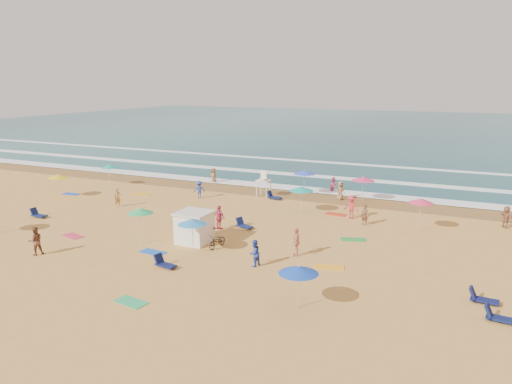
% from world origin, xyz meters
% --- Properties ---
extents(ground, '(220.00, 220.00, 0.00)m').
position_xyz_m(ground, '(0.00, 0.00, 0.00)').
color(ground, gold).
rests_on(ground, ground).
extents(ocean, '(220.00, 140.00, 0.18)m').
position_xyz_m(ocean, '(0.00, 84.00, 0.00)').
color(ocean, '#0C4756').
rests_on(ocean, ground).
extents(wet_sand, '(220.00, 220.00, 0.00)m').
position_xyz_m(wet_sand, '(0.00, 12.50, 0.01)').
color(wet_sand, olive).
rests_on(wet_sand, ground).
extents(surf_foam, '(200.00, 18.70, 0.05)m').
position_xyz_m(surf_foam, '(0.00, 21.32, 0.10)').
color(surf_foam, white).
rests_on(surf_foam, ground).
extents(cabana, '(2.00, 2.00, 2.00)m').
position_xyz_m(cabana, '(-0.47, -3.74, 1.00)').
color(cabana, white).
rests_on(cabana, ground).
extents(cabana_roof, '(2.20, 2.20, 0.12)m').
position_xyz_m(cabana_roof, '(-0.47, -3.74, 2.06)').
color(cabana_roof, silver).
rests_on(cabana_roof, cabana).
extents(bicycle, '(0.76, 1.77, 0.90)m').
position_xyz_m(bicycle, '(1.43, -4.04, 0.45)').
color(bicycle, black).
rests_on(bicycle, ground).
extents(lifeguard_stand, '(1.20, 1.20, 2.10)m').
position_xyz_m(lifeguard_stand, '(-1.79, 10.62, 1.05)').
color(lifeguard_stand, white).
rests_on(lifeguard_stand, ground).
extents(beach_umbrellas, '(55.33, 29.72, 0.71)m').
position_xyz_m(beach_umbrellas, '(1.33, 1.28, 2.12)').
color(beach_umbrellas, '#E03168').
rests_on(beach_umbrellas, ground).
extents(loungers, '(45.76, 19.23, 0.34)m').
position_xyz_m(loungers, '(4.40, -2.50, 0.17)').
color(loungers, '#0F1B4F').
rests_on(loungers, ground).
extents(towels, '(53.87, 22.48, 0.03)m').
position_xyz_m(towels, '(-1.90, -1.04, 0.01)').
color(towels, red).
rests_on(towels, ground).
extents(beachgoers, '(44.98, 26.34, 2.10)m').
position_xyz_m(beachgoers, '(3.00, 4.40, 0.80)').
color(beachgoers, '#C23035').
rests_on(beachgoers, ground).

